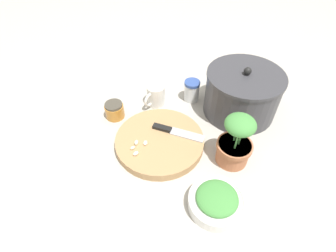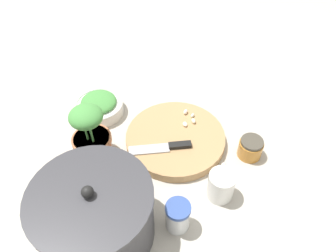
# 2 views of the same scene
# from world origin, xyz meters

# --- Properties ---
(ground_plane) EXTENTS (5.00, 5.00, 0.00)m
(ground_plane) POSITION_xyz_m (0.00, 0.00, 0.00)
(ground_plane) COLOR #B2ADA3
(cutting_board) EXTENTS (0.31, 0.31, 0.03)m
(cutting_board) POSITION_xyz_m (0.01, -0.03, 0.02)
(cutting_board) COLOR tan
(cutting_board) RESTS_ON ground_plane
(chef_knife) EXTENTS (0.10, 0.19, 0.01)m
(chef_knife) POSITION_xyz_m (-0.02, 0.03, 0.04)
(chef_knife) COLOR black
(chef_knife) RESTS_ON cutting_board
(garlic_cloves) EXTENTS (0.07, 0.06, 0.01)m
(garlic_cloves) POSITION_xyz_m (0.05, -0.11, 0.04)
(garlic_cloves) COLOR white
(garlic_cloves) RESTS_ON cutting_board
(herb_bowl) EXTENTS (0.16, 0.16, 0.07)m
(herb_bowl) POSITION_xyz_m (0.26, 0.12, 0.03)
(herb_bowl) COLOR silver
(herb_bowl) RESTS_ON ground_plane
(spice_jar) EXTENTS (0.06, 0.06, 0.09)m
(spice_jar) POSITION_xyz_m (-0.24, 0.11, 0.05)
(spice_jar) COLOR silver
(spice_jar) RESTS_ON ground_plane
(coffee_mug) EXTENTS (0.09, 0.09, 0.09)m
(coffee_mug) POSITION_xyz_m (-0.22, -0.04, 0.04)
(coffee_mug) COLOR silver
(coffee_mug) RESTS_ON ground_plane
(honey_jar) EXTENTS (0.07, 0.07, 0.06)m
(honey_jar) POSITION_xyz_m (-0.15, -0.20, 0.03)
(honey_jar) COLOR #BC7A2D
(honey_jar) RESTS_ON ground_plane
(stock_pot) EXTENTS (0.29, 0.29, 0.20)m
(stock_pot) POSITION_xyz_m (-0.15, 0.29, 0.09)
(stock_pot) COLOR #38383D
(stock_pot) RESTS_ON ground_plane
(potted_herb) EXTENTS (0.12, 0.12, 0.19)m
(potted_herb) POSITION_xyz_m (0.09, 0.21, 0.08)
(potted_herb) COLOR #B26B47
(potted_herb) RESTS_ON ground_plane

